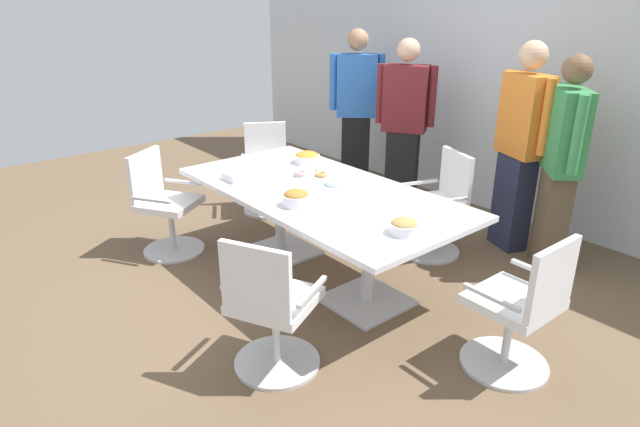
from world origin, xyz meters
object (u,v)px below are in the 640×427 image
at_px(office_chair_1, 271,313).
at_px(donut_platter, 312,172).
at_px(office_chair_3, 438,209).
at_px(conference_table, 320,205).
at_px(person_standing_2, 520,145).
at_px(snack_bowl_cookies, 404,226).
at_px(person_standing_1, 404,123).
at_px(office_chair_4, 267,173).
at_px(snack_bowl_chips_orange, 307,157).
at_px(person_standing_3, 561,163).
at_px(plate_stack, 337,183).
at_px(office_chair_0, 165,209).
at_px(snack_bowl_pretzels, 296,198).
at_px(napkin_pile, 237,176).
at_px(person_standing_0, 356,108).
at_px(office_chair_2, 520,313).

height_order(office_chair_1, donut_platter, office_chair_1).
bearing_deg(office_chair_3, conference_table, 94.11).
xyz_separation_m(person_standing_2, snack_bowl_cookies, (0.31, -1.81, -0.16)).
bearing_deg(person_standing_1, office_chair_4, 22.73).
bearing_deg(snack_bowl_chips_orange, office_chair_1, -44.87).
distance_m(person_standing_1, person_standing_3, 1.73).
bearing_deg(plate_stack, donut_platter, 176.86).
xyz_separation_m(person_standing_2, person_standing_3, (0.43, -0.10, -0.04)).
relative_size(office_chair_0, snack_bowl_chips_orange, 3.94).
distance_m(person_standing_3, snack_bowl_pretzels, 2.15).
relative_size(office_chair_0, napkin_pile, 4.80).
distance_m(person_standing_0, person_standing_2, 2.07).
distance_m(office_chair_1, person_standing_3, 2.66).
height_order(snack_bowl_pretzels, snack_bowl_chips_orange, snack_bowl_pretzels).
bearing_deg(donut_platter, office_chair_2, -1.54).
bearing_deg(snack_bowl_chips_orange, person_standing_3, 35.44).
height_order(office_chair_4, snack_bowl_cookies, office_chair_4).
height_order(office_chair_0, plate_stack, office_chair_0).
xyz_separation_m(person_standing_1, snack_bowl_pretzels, (0.79, -2.01, -0.11)).
xyz_separation_m(office_chair_1, donut_platter, (-1.08, 1.19, 0.36)).
distance_m(office_chair_4, person_standing_0, 1.31).
relative_size(person_standing_3, plate_stack, 9.60).
relative_size(person_standing_3, snack_bowl_chips_orange, 7.60).
xyz_separation_m(person_standing_1, donut_platter, (0.30, -1.47, -0.15)).
bearing_deg(napkin_pile, office_chair_2, 12.32).
relative_size(conference_table, person_standing_3, 1.37).
relative_size(office_chair_1, person_standing_2, 0.50).
relative_size(office_chair_4, snack_bowl_cookies, 4.70).
xyz_separation_m(conference_table, snack_bowl_pretzels, (0.15, -0.34, 0.18)).
relative_size(person_standing_2, person_standing_3, 1.04).
xyz_separation_m(plate_stack, napkin_pile, (-0.62, -0.54, 0.01)).
xyz_separation_m(office_chair_2, napkin_pile, (-2.31, -0.50, 0.38)).
height_order(person_standing_0, plate_stack, person_standing_0).
xyz_separation_m(office_chair_0, donut_platter, (0.90, 0.95, 0.36)).
xyz_separation_m(office_chair_0, napkin_pile, (0.61, 0.39, 0.38)).
relative_size(person_standing_3, donut_platter, 5.31).
relative_size(office_chair_1, office_chair_3, 1.00).
bearing_deg(office_chair_4, napkin_pile, 74.86).
distance_m(office_chair_3, person_standing_2, 0.89).
xyz_separation_m(office_chair_4, snack_bowl_cookies, (2.48, -0.64, 0.39)).
distance_m(office_chair_4, snack_bowl_pretzels, 1.91).
bearing_deg(snack_bowl_pretzels, person_standing_2, 75.92).
distance_m(office_chair_3, snack_bowl_cookies, 1.43).
relative_size(office_chair_1, napkin_pile, 4.80).
xyz_separation_m(office_chair_0, person_standing_2, (1.90, 2.45, 0.55)).
height_order(office_chair_0, person_standing_3, person_standing_3).
bearing_deg(office_chair_1, office_chair_2, 23.96).
bearing_deg(office_chair_3, plate_stack, 90.88).
height_order(snack_bowl_pretzels, napkin_pile, snack_bowl_pretzels).
bearing_deg(office_chair_4, office_chair_1, 86.03).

